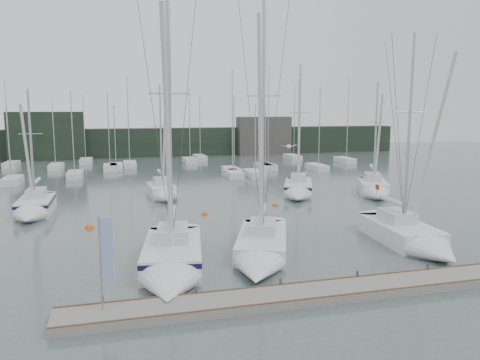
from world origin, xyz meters
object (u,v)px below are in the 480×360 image
(sailboat_near_left, at_px, (171,264))
(sailboat_mid_a, at_px, (33,209))
(sailboat_mid_d, at_px, (298,190))
(dock_banner, at_px, (105,255))
(buoy_b, at_px, (275,205))
(buoy_a, at_px, (205,214))
(sailboat_mid_b, at_px, (164,193))
(sailboat_near_center, at_px, (260,253))
(buoy_c, at_px, (90,228))
(sailboat_mid_e, at_px, (375,190))
(sailboat_near_right, at_px, (416,240))

(sailboat_near_left, height_order, sailboat_mid_a, sailboat_near_left)
(sailboat_mid_d, height_order, dock_banner, sailboat_mid_d)
(sailboat_near_left, xyz_separation_m, buoy_b, (11.10, 15.43, -0.64))
(sailboat_near_left, height_order, buoy_a, sailboat_near_left)
(sailboat_mid_a, height_order, dock_banner, sailboat_mid_a)
(sailboat_mid_a, xyz_separation_m, sailboat_mid_b, (10.87, 4.70, -0.06))
(sailboat_mid_a, height_order, sailboat_mid_d, sailboat_mid_d)
(sailboat_near_center, relative_size, sailboat_mid_a, 1.44)
(sailboat_mid_d, distance_m, buoy_a, 11.66)
(sailboat_near_left, distance_m, buoy_b, 19.02)
(sailboat_near_center, distance_m, buoy_c, 14.23)
(sailboat_near_left, xyz_separation_m, sailboat_near_center, (5.10, 0.95, -0.13))
(sailboat_near_center, height_order, sailboat_mid_e, sailboat_near_center)
(sailboat_near_center, distance_m, buoy_b, 15.68)
(sailboat_mid_a, bearing_deg, sailboat_near_center, -47.32)
(sailboat_mid_b, relative_size, sailboat_mid_d, 0.84)
(buoy_a, distance_m, buoy_b, 7.05)
(sailboat_mid_a, bearing_deg, sailboat_mid_d, 6.07)
(buoy_b, bearing_deg, sailboat_near_center, -112.50)
(dock_banner, bearing_deg, sailboat_mid_e, 58.91)
(sailboat_near_left, distance_m, buoy_c, 12.28)
(sailboat_mid_b, bearing_deg, sailboat_near_left, -97.71)
(buoy_c, bearing_deg, sailboat_near_center, -47.23)
(sailboat_near_left, distance_m, sailboat_mid_b, 21.26)
(buoy_c, xyz_separation_m, dock_banner, (1.41, -15.68, 2.74))
(sailboat_mid_b, height_order, dock_banner, sailboat_mid_b)
(sailboat_mid_d, height_order, buoy_c, sailboat_mid_d)
(sailboat_near_left, xyz_separation_m, dock_banner, (-3.14, -4.29, 2.11))
(buoy_b, bearing_deg, buoy_a, -164.10)
(sailboat_near_right, relative_size, buoy_c, 21.49)
(buoy_c, bearing_deg, sailboat_mid_d, 21.23)
(sailboat_mid_e, bearing_deg, sailboat_near_center, -112.33)
(sailboat_mid_e, xyz_separation_m, buoy_c, (-26.64, -5.77, -0.59))
(sailboat_near_center, height_order, sailboat_mid_d, sailboat_near_center)
(sailboat_near_left, relative_size, sailboat_mid_e, 1.31)
(buoy_b, relative_size, buoy_c, 0.83)
(sailboat_near_left, height_order, sailboat_near_center, sailboat_near_center)
(sailboat_mid_b, xyz_separation_m, buoy_c, (-6.38, -9.79, -0.55))
(sailboat_near_left, relative_size, buoy_c, 23.94)
(sailboat_mid_a, relative_size, buoy_a, 21.49)
(buoy_c, relative_size, dock_banner, 0.17)
(sailboat_mid_e, distance_m, dock_banner, 33.19)
(sailboat_mid_d, relative_size, buoy_c, 20.76)
(sailboat_mid_a, distance_m, buoy_a, 13.70)
(sailboat_near_left, bearing_deg, sailboat_mid_d, 61.43)
(buoy_a, bearing_deg, sailboat_near_left, -107.75)
(sailboat_mid_b, height_order, sailboat_mid_d, sailboat_mid_d)
(sailboat_near_center, xyz_separation_m, buoy_b, (6.00, 14.48, -0.51))
(buoy_b, distance_m, dock_banner, 24.48)
(sailboat_mid_b, height_order, buoy_c, sailboat_mid_b)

